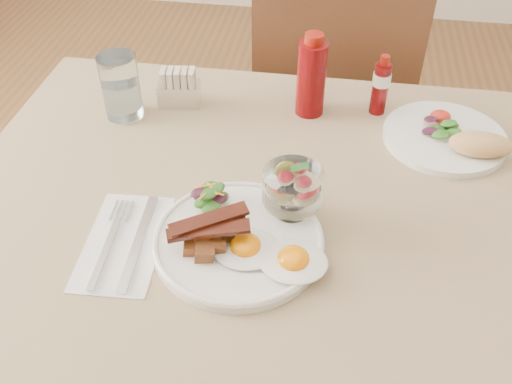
# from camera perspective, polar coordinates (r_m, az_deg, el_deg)

# --- Properties ---
(table) EXTENTS (1.33, 0.88, 0.75)m
(table) POSITION_cam_1_polar(r_m,az_deg,el_deg) (1.08, 6.12, -4.72)
(table) COLOR #532E1A
(table) RESTS_ON ground
(chair_far) EXTENTS (0.42, 0.42, 0.93)m
(chair_far) POSITION_cam_1_polar(r_m,az_deg,el_deg) (1.68, 7.50, 8.34)
(chair_far) COLOR #532E1A
(chair_far) RESTS_ON ground
(main_plate) EXTENTS (0.28, 0.28, 0.02)m
(main_plate) POSITION_cam_1_polar(r_m,az_deg,el_deg) (0.93, -1.79, -4.96)
(main_plate) COLOR white
(main_plate) RESTS_ON table
(fried_eggs) EXTENTS (0.22, 0.15, 0.03)m
(fried_eggs) POSITION_cam_1_polar(r_m,az_deg,el_deg) (0.89, 1.32, -6.17)
(fried_eggs) COLOR white
(fried_eggs) RESTS_ON main_plate
(bacon_potato_pile) EXTENTS (0.14, 0.09, 0.05)m
(bacon_potato_pile) POSITION_cam_1_polar(r_m,az_deg,el_deg) (0.90, -4.83, -4.36)
(bacon_potato_pile) COLOR brown
(bacon_potato_pile) RESTS_ON main_plate
(side_salad) EXTENTS (0.07, 0.06, 0.04)m
(side_salad) POSITION_cam_1_polar(r_m,az_deg,el_deg) (0.98, -4.57, -0.47)
(side_salad) COLOR #184D14
(side_salad) RESTS_ON main_plate
(fruit_cup) EXTENTS (0.10, 0.10, 0.10)m
(fruit_cup) POSITION_cam_1_polar(r_m,az_deg,el_deg) (0.94, 3.68, 0.48)
(fruit_cup) COLOR white
(fruit_cup) RESTS_ON main_plate
(second_plate) EXTENTS (0.25, 0.25, 0.06)m
(second_plate) POSITION_cam_1_polar(r_m,az_deg,el_deg) (1.20, 19.08, 5.13)
(second_plate) COLOR white
(second_plate) RESTS_ON table
(ketchup_bottle) EXTENTS (0.07, 0.07, 0.18)m
(ketchup_bottle) POSITION_cam_1_polar(r_m,az_deg,el_deg) (1.20, 5.57, 11.36)
(ketchup_bottle) COLOR #5E0507
(ketchup_bottle) RESTS_ON table
(hot_sauce_bottle) EXTENTS (0.04, 0.04, 0.13)m
(hot_sauce_bottle) POSITION_cam_1_polar(r_m,az_deg,el_deg) (1.23, 12.36, 10.35)
(hot_sauce_bottle) COLOR #5E0507
(hot_sauce_bottle) RESTS_ON table
(sugar_caddy) EXTENTS (0.10, 0.06, 0.08)m
(sugar_caddy) POSITION_cam_1_polar(r_m,az_deg,el_deg) (1.26, -7.71, 10.13)
(sugar_caddy) COLOR silver
(sugar_caddy) RESTS_ON table
(water_glass) EXTENTS (0.08, 0.08, 0.14)m
(water_glass) POSITION_cam_1_polar(r_m,az_deg,el_deg) (1.23, -13.31, 9.90)
(water_glass) COLOR white
(water_glass) RESTS_ON table
(napkin_cutlery) EXTENTS (0.14, 0.23, 0.01)m
(napkin_cutlery) POSITION_cam_1_polar(r_m,az_deg,el_deg) (0.96, -12.97, -4.89)
(napkin_cutlery) COLOR white
(napkin_cutlery) RESTS_ON table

